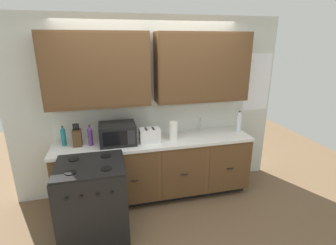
{
  "coord_description": "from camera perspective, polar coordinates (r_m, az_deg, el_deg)",
  "views": [
    {
      "loc": [
        -0.63,
        -3.0,
        2.24
      ],
      "look_at": [
        0.18,
        0.27,
        1.15
      ],
      "focal_mm": 27.28,
      "sensor_mm": 36.0,
      "label": 1
    }
  ],
  "objects": [
    {
      "name": "counter_run",
      "position": [
        3.8,
        -2.74,
        -10.02
      ],
      "size": [
        2.78,
        0.64,
        0.9
      ],
      "color": "black",
      "rests_on": "ground_plane"
    },
    {
      "name": "knife_block",
      "position": [
        3.58,
        -19.63,
        -3.16
      ],
      "size": [
        0.11,
        0.14,
        0.31
      ],
      "color": "#52361E",
      "rests_on": "counter_run"
    },
    {
      "name": "microwave",
      "position": [
        3.5,
        -11.19,
        -2.46
      ],
      "size": [
        0.48,
        0.37,
        0.28
      ],
      "color": "black",
      "rests_on": "counter_run"
    },
    {
      "name": "paper_towel_roll",
      "position": [
        3.58,
        1.19,
        -1.83
      ],
      "size": [
        0.12,
        0.12,
        0.26
      ],
      "primitive_type": "cylinder",
      "color": "white",
      "rests_on": "counter_run"
    },
    {
      "name": "toaster",
      "position": [
        3.51,
        -4.1,
        -2.85
      ],
      "size": [
        0.28,
        0.18,
        0.19
      ],
      "color": "white",
      "rests_on": "counter_run"
    },
    {
      "name": "stove_range",
      "position": [
        3.21,
        -16.37,
        -16.4
      ],
      "size": [
        0.76,
        0.68,
        0.95
      ],
      "color": "black",
      "rests_on": "ground_plane"
    },
    {
      "name": "bottle_teal",
      "position": [
        3.65,
        -22.35,
        -2.8
      ],
      "size": [
        0.06,
        0.06,
        0.27
      ],
      "color": "#1E707A",
      "rests_on": "counter_run"
    },
    {
      "name": "wall_unit",
      "position": [
        3.6,
        -3.65,
        8.56
      ],
      "size": [
        3.95,
        0.4,
        2.58
      ],
      "color": "silver",
      "rests_on": "ground_plane"
    },
    {
      "name": "sink_faucet",
      "position": [
        3.97,
        7.2,
        -0.42
      ],
      "size": [
        0.02,
        0.02,
        0.2
      ],
      "primitive_type": "cylinder",
      "color": "#B2B5BA",
      "rests_on": "counter_run"
    },
    {
      "name": "ground_plane",
      "position": [
        3.79,
        -1.74,
        -18.31
      ],
      "size": [
        8.0,
        8.0,
        0.0
      ],
      "primitive_type": "plane",
      "color": "brown"
    },
    {
      "name": "bottle_clear",
      "position": [
        4.04,
        15.53,
        0.23
      ],
      "size": [
        0.08,
        0.08,
        0.32
      ],
      "color": "silver",
      "rests_on": "counter_run"
    },
    {
      "name": "bottle_violet",
      "position": [
        3.53,
        -16.98,
        -2.8
      ],
      "size": [
        0.06,
        0.06,
        0.28
      ],
      "color": "#663384",
      "rests_on": "counter_run"
    }
  ]
}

